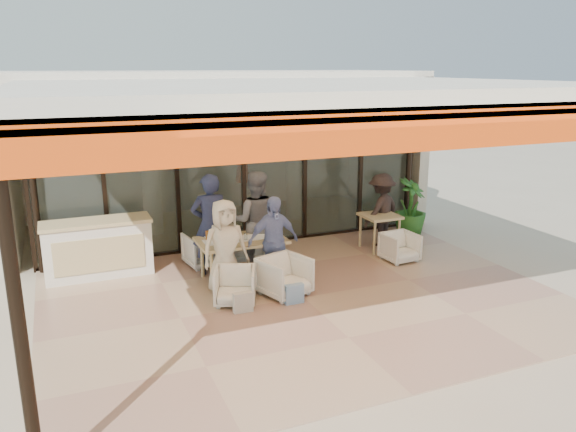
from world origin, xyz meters
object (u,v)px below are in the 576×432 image
Objects in this scene: chair_near_left at (235,284)px; host_counter at (98,248)px; chair_near_right at (285,275)px; potted_palm at (411,208)px; diner_periwinkle at (273,241)px; dining_table at (241,242)px; side_table at (380,220)px; chair_far_right at (247,244)px; side_chair at (400,246)px; diner_grey at (255,221)px; diner_cream at (225,247)px; chair_far_left at (204,248)px; standing_woman at (381,210)px; diner_navy at (210,225)px.

host_counter is at bearing 153.47° from chair_near_left.
potted_palm reaches higher than chair_near_right.
diner_periwinkle is at bearing 51.91° from chair_near_left.
host_counter is 1.45× the size of potted_palm.
dining_table reaches higher than side_table.
dining_table is 2.07× the size of chair_near_right.
host_counter is at bearing 4.52° from chair_far_right.
chair_far_right is 1.05× the size of side_chair.
host_counter is 2.78m from chair_near_left.
chair_near_right is 3.04m from side_table.
diner_grey reaches higher than side_table.
chair_near_right is 0.46× the size of diner_cream.
chair_far_right is (0.84, 0.00, -0.02)m from chair_far_left.
side_table is 0.49× the size of standing_woman.
side_table is (3.50, 0.94, -0.15)m from diner_cream.
diner_cream reaches higher than standing_woman.
chair_far_left is 0.38× the size of diner_navy.
diner_periwinkle is (0.00, 0.50, 0.42)m from chair_near_right.
host_counter is 5.40m from side_table.
dining_table is 1.18× the size of potted_palm.
chair_near_left is at bearing 160.67° from chair_near_right.
diner_cream is (-0.84, -0.90, -0.13)m from diner_grey.
chair_near_right reaches higher than chair_near_left.
dining_table is at bearing 170.72° from side_chair.
chair_near_right is at bearing 97.64° from chair_far_right.
diner_grey reaches higher than chair_far_left.
chair_far_left is at bearing -26.63° from standing_woman.
potted_palm is (6.52, -0.01, 0.11)m from host_counter.
dining_table is 3.13m from side_table.
diner_navy reaches higher than diner_grey.
chair_far_right is 0.42× the size of diner_periwinkle.
chair_far_right is at bearing 171.57° from chair_far_left.
side_chair is (3.50, 0.69, -0.01)m from chair_near_left.
standing_woman reaches higher than chair_far_right.
chair_far_left is 0.45× the size of diner_periwinkle.
host_counter is at bearing 173.54° from side_table.
side_table is (3.50, 0.04, -0.28)m from diner_navy.
diner_cream is at bearing 129.90° from chair_near_right.
chair_near_right is at bearing 111.32° from diner_grey.
standing_woman reaches higher than dining_table.
host_counter reaches higher than side_table.
diner_navy reaches higher than chair_near_right.
diner_navy reaches higher than diner_cream.
dining_table is 4.37m from potted_palm.
dining_table is at bearing 73.37° from chair_far_right.
side_table reaches higher than chair_near_left.
dining_table reaches higher than chair_near_right.
diner_periwinkle reaches higher than side_chair.
diner_cream is 4.90m from potted_palm.
diner_cream is at bearing -164.99° from side_table.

